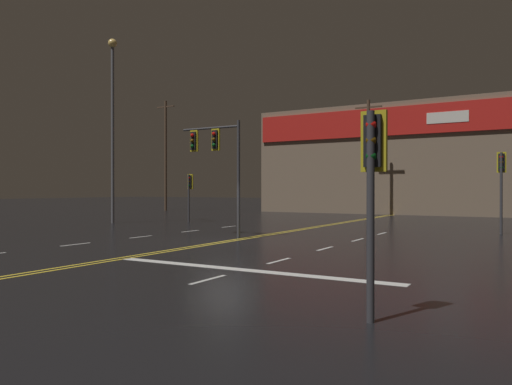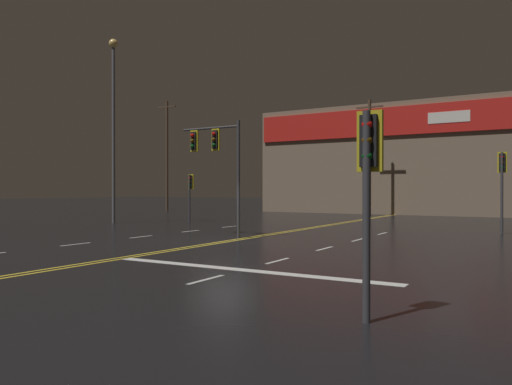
{
  "view_description": "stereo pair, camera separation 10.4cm",
  "coord_description": "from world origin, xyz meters",
  "px_view_note": "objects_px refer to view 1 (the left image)",
  "views": [
    {
      "loc": [
        11.33,
        -16.77,
        2.12
      ],
      "look_at": [
        0.0,
        2.67,
        2.0
      ],
      "focal_mm": 35.0,
      "sensor_mm": 36.0,
      "label": 1
    },
    {
      "loc": [
        11.41,
        -16.72,
        2.12
      ],
      "look_at": [
        0.0,
        2.67,
        2.0
      ],
      "focal_mm": 35.0,
      "sensor_mm": 36.0,
      "label": 2
    }
  ],
  "objects_px": {
    "traffic_signal_median": "(215,150)",
    "traffic_signal_corner_northeast": "(501,174)",
    "streetlight_median_approach": "(113,109)",
    "traffic_signal_corner_southeast": "(373,166)",
    "traffic_signal_corner_northwest": "(190,187)"
  },
  "relations": [
    {
      "from": "traffic_signal_corner_northwest",
      "to": "traffic_signal_corner_southeast",
      "type": "relative_size",
      "value": 0.93
    },
    {
      "from": "traffic_signal_corner_northwest",
      "to": "traffic_signal_corner_southeast",
      "type": "distance_m",
      "value": 25.58
    },
    {
      "from": "streetlight_median_approach",
      "to": "traffic_signal_corner_northeast",
      "type": "bearing_deg",
      "value": 9.63
    },
    {
      "from": "traffic_signal_corner_southeast",
      "to": "traffic_signal_corner_northeast",
      "type": "bearing_deg",
      "value": 88.28
    },
    {
      "from": "traffic_signal_median",
      "to": "traffic_signal_corner_southeast",
      "type": "height_order",
      "value": "traffic_signal_median"
    },
    {
      "from": "streetlight_median_approach",
      "to": "traffic_signal_corner_southeast",
      "type": "bearing_deg",
      "value": -34.86
    },
    {
      "from": "traffic_signal_median",
      "to": "streetlight_median_approach",
      "type": "bearing_deg",
      "value": 158.5
    },
    {
      "from": "traffic_signal_corner_northwest",
      "to": "traffic_signal_median",
      "type": "bearing_deg",
      "value": -46.08
    },
    {
      "from": "traffic_signal_corner_northeast",
      "to": "streetlight_median_approach",
      "type": "xyz_separation_m",
      "value": [
        -22.03,
        -3.74,
        4.38
      ]
    },
    {
      "from": "traffic_signal_median",
      "to": "traffic_signal_corner_northeast",
      "type": "height_order",
      "value": "traffic_signal_median"
    },
    {
      "from": "traffic_signal_corner_northwest",
      "to": "traffic_signal_corner_northeast",
      "type": "relative_size",
      "value": 0.8
    },
    {
      "from": "traffic_signal_median",
      "to": "streetlight_median_approach",
      "type": "distance_m",
      "value": 12.22
    },
    {
      "from": "traffic_signal_median",
      "to": "streetlight_median_approach",
      "type": "xyz_separation_m",
      "value": [
        -10.93,
        4.31,
        3.37
      ]
    },
    {
      "from": "traffic_signal_median",
      "to": "traffic_signal_corner_northeast",
      "type": "xyz_separation_m",
      "value": [
        11.1,
        8.04,
        -1.01
      ]
    },
    {
      "from": "traffic_signal_median",
      "to": "traffic_signal_corner_northeast",
      "type": "relative_size",
      "value": 1.31
    }
  ]
}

